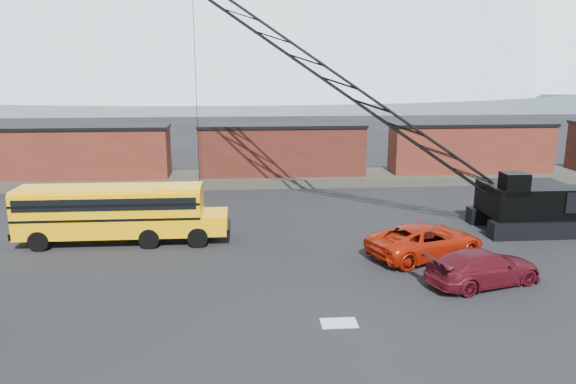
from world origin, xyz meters
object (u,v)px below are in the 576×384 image
object	(u,v)px
school_bus	(117,212)
maroon_suv	(484,267)
red_pickup	(426,241)
crawler_crane	(346,87)

from	to	relation	value
school_bus	maroon_suv	bearing A→B (deg)	-22.46
red_pickup	crawler_crane	distance (m)	10.58
maroon_suv	school_bus	bearing A→B (deg)	49.90
school_bus	maroon_suv	world-z (taller)	school_bus
red_pickup	school_bus	bearing A→B (deg)	55.39
school_bus	red_pickup	bearing A→B (deg)	-12.28
school_bus	crawler_crane	world-z (taller)	crawler_crane
red_pickup	maroon_suv	bearing A→B (deg)	178.68
maroon_suv	crawler_crane	size ratio (longest dim) A/B	0.24
crawler_crane	red_pickup	bearing A→B (deg)	-65.03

